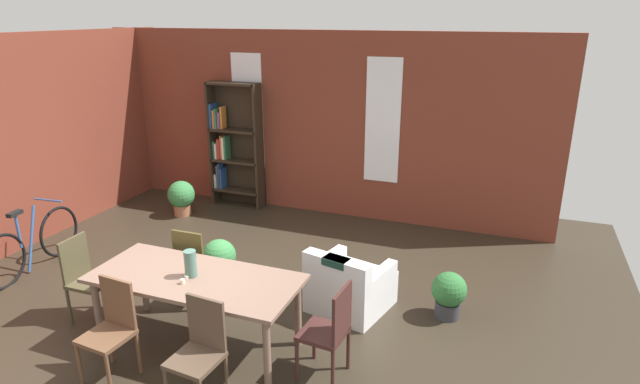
% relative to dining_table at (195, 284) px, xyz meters
% --- Properties ---
extents(ground_plane, '(9.50, 9.50, 0.00)m').
position_rel_dining_table_xyz_m(ground_plane, '(-0.31, 0.32, -0.69)').
color(ground_plane, '#30281D').
extents(back_wall_brick, '(7.70, 0.12, 2.98)m').
position_rel_dining_table_xyz_m(back_wall_brick, '(-0.31, 4.03, 0.80)').
color(back_wall_brick, brown).
rests_on(back_wall_brick, ground).
extents(window_pane_0, '(0.55, 0.02, 1.94)m').
position_rel_dining_table_xyz_m(window_pane_0, '(-1.49, 3.96, 0.95)').
color(window_pane_0, white).
extents(window_pane_1, '(0.55, 0.02, 1.94)m').
position_rel_dining_table_xyz_m(window_pane_1, '(0.86, 3.96, 0.95)').
color(window_pane_1, white).
extents(dining_table, '(2.10, 0.90, 0.77)m').
position_rel_dining_table_xyz_m(dining_table, '(0.00, 0.00, 0.00)').
color(dining_table, '#7D6050').
rests_on(dining_table, ground).
extents(vase_on_table, '(0.12, 0.12, 0.27)m').
position_rel_dining_table_xyz_m(vase_on_table, '(-0.04, 0.00, 0.22)').
color(vase_on_table, '#4C7266').
rests_on(vase_on_table, dining_table).
extents(tealight_candle_0, '(0.04, 0.04, 0.03)m').
position_rel_dining_table_xyz_m(tealight_candle_0, '(-0.05, -0.06, 0.10)').
color(tealight_candle_0, silver).
rests_on(tealight_candle_0, dining_table).
extents(tealight_candle_1, '(0.04, 0.04, 0.05)m').
position_rel_dining_table_xyz_m(tealight_candle_1, '(-0.03, -0.16, 0.11)').
color(tealight_candle_1, silver).
rests_on(tealight_candle_1, dining_table).
extents(dining_chair_far_left, '(0.41, 0.41, 0.95)m').
position_rel_dining_table_xyz_m(dining_chair_far_left, '(-0.47, 0.68, -0.18)').
color(dining_chair_far_left, '#49401E').
rests_on(dining_chair_far_left, ground).
extents(dining_chair_head_left, '(0.41, 0.41, 0.95)m').
position_rel_dining_table_xyz_m(dining_chair_head_left, '(-1.42, -0.00, -0.18)').
color(dining_chair_head_left, '#49412A').
rests_on(dining_chair_head_left, ground).
extents(dining_chair_near_left, '(0.43, 0.43, 0.95)m').
position_rel_dining_table_xyz_m(dining_chair_near_left, '(-0.47, -0.68, -0.18)').
color(dining_chair_near_left, brown).
rests_on(dining_chair_near_left, ground).
extents(dining_chair_head_right, '(0.43, 0.43, 0.95)m').
position_rel_dining_table_xyz_m(dining_chair_head_right, '(1.42, -0.01, -0.18)').
color(dining_chair_head_right, '#3E201D').
rests_on(dining_chair_head_right, ground).
extents(dining_chair_near_right, '(0.43, 0.43, 0.95)m').
position_rel_dining_table_xyz_m(dining_chair_near_right, '(0.48, -0.68, -0.18)').
color(dining_chair_near_right, brown).
rests_on(dining_chair_near_right, ground).
extents(bookshelf_tall, '(0.92, 0.29, 2.14)m').
position_rel_dining_table_xyz_m(bookshelf_tall, '(-1.73, 3.80, 0.40)').
color(bookshelf_tall, '#2D2319').
rests_on(bookshelf_tall, ground).
extents(armchair_white, '(0.96, 0.96, 0.75)m').
position_rel_dining_table_xyz_m(armchair_white, '(1.22, 1.19, -0.41)').
color(armchair_white, silver).
rests_on(armchair_white, ground).
extents(bicycle_second, '(0.44, 1.68, 0.90)m').
position_rel_dining_table_xyz_m(bicycle_second, '(-2.96, 0.65, -0.34)').
color(bicycle_second, black).
rests_on(bicycle_second, ground).
extents(potted_plant_by_shelf, '(0.45, 0.45, 0.59)m').
position_rel_dining_table_xyz_m(potted_plant_by_shelf, '(-2.30, 3.01, -0.37)').
color(potted_plant_by_shelf, '#9E6042').
rests_on(potted_plant_by_shelf, ground).
extents(potted_plant_corner, '(0.43, 0.43, 0.54)m').
position_rel_dining_table_xyz_m(potted_plant_corner, '(-0.53, 1.28, -0.40)').
color(potted_plant_corner, silver).
rests_on(potted_plant_corner, ground).
extents(potted_plant_window, '(0.39, 0.39, 0.53)m').
position_rel_dining_table_xyz_m(potted_plant_window, '(2.31, 1.42, -0.40)').
color(potted_plant_window, '#333338').
rests_on(potted_plant_window, ground).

